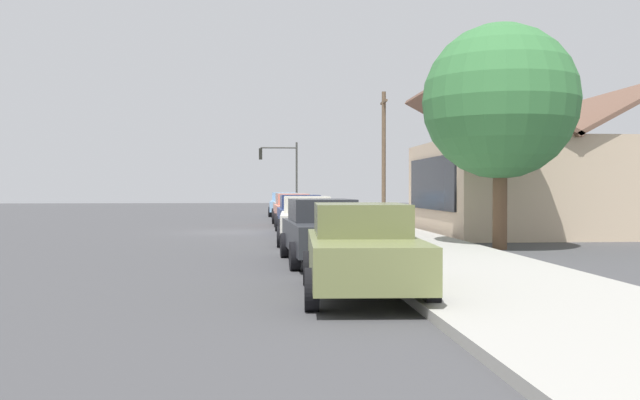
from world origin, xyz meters
name	(u,v)px	position (x,y,z in m)	size (l,w,h in m)	color
ground_plane	(235,232)	(0.00, 0.00, 0.00)	(120.00, 120.00, 0.00)	#424244
sidewalk_curb	(366,230)	(0.00, 5.60, 0.08)	(60.00, 4.20, 0.16)	#A3A099
car_skyblue	(284,204)	(-17.43, 2.61, 0.82)	(4.91, 2.20, 1.59)	#8CB7E0
car_silver	(290,206)	(-11.38, 2.78, 0.81)	(4.54, 2.18, 1.59)	silver
car_coral	(293,209)	(-5.57, 2.68, 0.81)	(4.63, 2.10, 1.59)	#EA8C75
car_navy	(300,214)	(0.63, 2.73, 0.81)	(4.48, 2.07, 1.59)	navy
car_ivory	(307,219)	(6.11, 2.66, 0.82)	(4.95, 2.10, 1.59)	silver
car_charcoal	(323,230)	(12.34, 2.68, 0.82)	(4.97, 2.10, 1.59)	#2D3035
car_olive	(362,249)	(17.75, 2.89, 0.82)	(4.73, 2.21, 1.59)	olive
storefront_building	(527,184)	(1.92, 11.98, 2.03)	(9.66, 8.29, 6.01)	#CCB293
shade_tree	(500,102)	(8.98, 8.38, 4.50)	(4.73, 4.73, 6.88)	brown
traffic_light_main	(282,166)	(-20.85, 2.54, 3.49)	(0.37, 2.79, 5.20)	#383833
utility_pole_wooden	(384,153)	(-10.61, 8.20, 3.93)	(1.80, 0.24, 7.50)	brown
fire_hydrant_red	(397,249)	(14.19, 4.20, 0.50)	(0.22, 0.22, 0.71)	red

